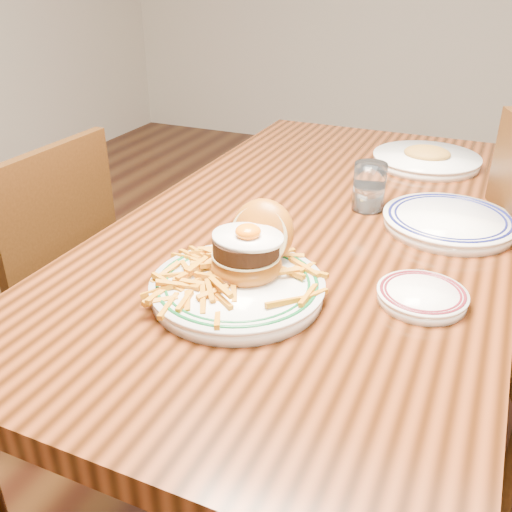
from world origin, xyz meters
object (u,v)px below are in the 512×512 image
at_px(table, 320,252).
at_px(side_plate, 422,295).
at_px(chair_left, 39,284).
at_px(main_plate, 242,272).

relative_size(table, side_plate, 9.64).
bearing_deg(table, chair_left, -168.94).
xyz_separation_m(chair_left, main_plate, (0.74, -0.22, 0.32)).
xyz_separation_m(chair_left, side_plate, (1.04, -0.12, 0.29)).
bearing_deg(chair_left, side_plate, -6.30).
distance_m(chair_left, main_plate, 0.84).
relative_size(chair_left, side_plate, 5.30).
bearing_deg(table, main_plate, -94.71).
distance_m(table, main_plate, 0.39).
height_order(table, chair_left, chair_left).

